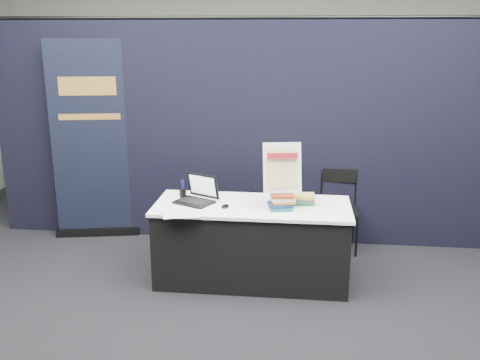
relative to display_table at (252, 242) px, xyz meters
name	(u,v)px	position (x,y,z in m)	size (l,w,h in m)	color
floor	(246,307)	(0.00, -0.55, -0.38)	(8.00, 8.00, 0.00)	black
wall_back	(273,68)	(0.00, 3.45, 1.37)	(8.00, 0.02, 3.50)	#A2A099
drape_partition	(261,135)	(0.00, 1.05, 0.82)	(6.00, 0.08, 2.40)	black
display_table	(252,242)	(0.00, 0.00, 0.00)	(1.80, 0.75, 0.75)	black
laptop	(195,196)	(-0.54, 0.02, 0.43)	(0.40, 0.40, 0.25)	black
mouse	(225,206)	(-0.23, -0.12, 0.39)	(0.06, 0.10, 0.03)	black
brochure_left	(178,214)	(-0.62, -0.34, 0.38)	(0.28, 0.20, 0.00)	silver
brochure_mid	(182,214)	(-0.59, -0.33, 0.38)	(0.32, 0.22, 0.00)	white
brochure_right	(220,210)	(-0.27, -0.19, 0.38)	(0.34, 0.24, 0.00)	white
pen_cup	(183,193)	(-0.68, 0.15, 0.42)	(0.07, 0.07, 0.09)	black
book_stack_tall	(281,201)	(0.27, -0.09, 0.45)	(0.24, 0.21, 0.14)	#18515E
book_stack_short	(302,199)	(0.46, 0.08, 0.42)	(0.22, 0.18, 0.09)	#1D6F41
info_sign	(282,168)	(0.27, -0.06, 0.74)	(0.36, 0.19, 0.46)	black
pullup_banner	(93,152)	(-1.87, 0.95, 0.61)	(0.94, 0.28, 2.21)	black
stacking_chair	(339,206)	(0.85, 0.87, 0.10)	(0.40, 0.41, 0.85)	black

